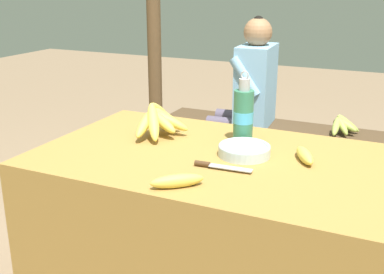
# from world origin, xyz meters

# --- Properties ---
(market_counter) EXTENTS (1.31, 0.82, 0.69)m
(market_counter) POSITION_xyz_m (0.00, 0.00, 0.34)
(market_counter) COLOR olive
(market_counter) RESTS_ON ground_plane
(banana_bunch_ripe) EXTENTS (0.19, 0.30, 0.15)m
(banana_bunch_ripe) POSITION_xyz_m (-0.29, 0.12, 0.76)
(banana_bunch_ripe) COLOR #4C381E
(banana_bunch_ripe) RESTS_ON market_counter
(serving_bowl) EXTENTS (0.20, 0.20, 0.04)m
(serving_bowl) POSITION_xyz_m (0.12, 0.04, 0.71)
(serving_bowl) COLOR silver
(serving_bowl) RESTS_ON market_counter
(water_bottle) EXTENTS (0.08, 0.08, 0.29)m
(water_bottle) POSITION_xyz_m (0.06, 0.18, 0.80)
(water_bottle) COLOR #337556
(water_bottle) RESTS_ON market_counter
(loose_banana_front) EXTENTS (0.16, 0.15, 0.04)m
(loose_banana_front) POSITION_xyz_m (0.02, -0.32, 0.71)
(loose_banana_front) COLOR #E0C64C
(loose_banana_front) RESTS_ON market_counter
(loose_banana_side) EXTENTS (0.11, 0.16, 0.04)m
(loose_banana_side) POSITION_xyz_m (0.33, 0.08, 0.71)
(loose_banana_side) COLOR #E0C64C
(loose_banana_side) RESTS_ON market_counter
(knife) EXTENTS (0.21, 0.04, 0.02)m
(knife) POSITION_xyz_m (0.06, -0.13, 0.70)
(knife) COLOR #BCBCC1
(knife) RESTS_ON market_counter
(wooden_bench) EXTENTS (1.45, 0.32, 0.43)m
(wooden_bench) POSITION_xyz_m (-0.12, 1.32, 0.36)
(wooden_bench) COLOR #4C3823
(wooden_bench) RESTS_ON ground_plane
(seated_vendor) EXTENTS (0.42, 0.40, 1.11)m
(seated_vendor) POSITION_xyz_m (-0.28, 1.28, 0.64)
(seated_vendor) COLOR #564C60
(seated_vendor) RESTS_ON ground_plane
(banana_bunch_green) EXTENTS (0.17, 0.26, 0.13)m
(banana_bunch_green) POSITION_xyz_m (0.31, 1.31, 0.49)
(banana_bunch_green) COLOR #4C381E
(banana_bunch_green) RESTS_ON wooden_bench
(support_post_near) EXTENTS (0.10, 0.10, 2.36)m
(support_post_near) POSITION_xyz_m (-1.10, 1.53, 1.18)
(support_post_near) COLOR brown
(support_post_near) RESTS_ON ground_plane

